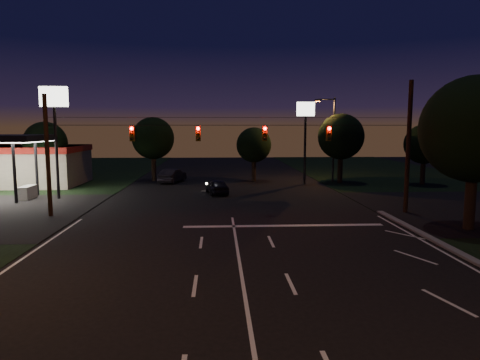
{
  "coord_description": "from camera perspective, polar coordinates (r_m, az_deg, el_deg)",
  "views": [
    {
      "loc": [
        -0.91,
        -13.4,
        5.86
      ],
      "look_at": [
        0.29,
        9.73,
        3.0
      ],
      "focal_mm": 32.0,
      "sensor_mm": 36.0,
      "label": 1
    }
  ],
  "objects": [
    {
      "name": "ground",
      "position": [
        14.65,
        0.89,
        -16.54
      ],
      "size": [
        140.0,
        140.0,
        0.0
      ],
      "primitive_type": "plane",
      "color": "black",
      "rests_on": "ground"
    },
    {
      "name": "stop_bar",
      "position": [
        25.87,
        5.84,
        -6.07
      ],
      "size": [
        12.0,
        0.5,
        0.01
      ],
      "primitive_type": "cube",
      "color": "silver",
      "rests_on": "ground"
    },
    {
      "name": "utility_pole_right",
      "position": [
        31.74,
        21.16,
        -4.08
      ],
      "size": [
        0.3,
        0.3,
        9.0
      ],
      "primitive_type": "cylinder",
      "color": "black",
      "rests_on": "ground"
    },
    {
      "name": "utility_pole_left",
      "position": [
        31.04,
        -23.91,
        -4.45
      ],
      "size": [
        0.28,
        0.28,
        8.0
      ],
      "primitive_type": "cylinder",
      "color": "black",
      "rests_on": "ground"
    },
    {
      "name": "signal_span",
      "position": [
        28.38,
        -1.13,
        6.32
      ],
      "size": [
        24.0,
        0.4,
        1.56
      ],
      "color": "black",
      "rests_on": "ground"
    },
    {
      "name": "gas_station",
      "position": [
        48.66,
        -28.48,
        2.09
      ],
      "size": [
        14.2,
        16.1,
        5.25
      ],
      "color": "gray",
      "rests_on": "ground"
    },
    {
      "name": "pole_sign_left_near",
      "position": [
        37.75,
        -23.5,
        8.16
      ],
      "size": [
        2.2,
        0.3,
        9.1
      ],
      "color": "black",
      "rests_on": "ground"
    },
    {
      "name": "pole_sign_right",
      "position": [
        44.3,
        8.72,
        7.45
      ],
      "size": [
        1.8,
        0.3,
        8.4
      ],
      "color": "black",
      "rests_on": "ground"
    },
    {
      "name": "street_light_right_far",
      "position": [
        47.0,
        12.09,
        6.13
      ],
      "size": [
        2.2,
        0.35,
        9.0
      ],
      "color": "black",
      "rests_on": "ground"
    },
    {
      "name": "tree_right_near",
      "position": [
        27.63,
        28.7,
        5.8
      ],
      "size": [
        6.0,
        6.0,
        8.76
      ],
      "color": "black",
      "rests_on": "ground"
    },
    {
      "name": "tree_far_a",
      "position": [
        46.77,
        -24.45,
        4.45
      ],
      "size": [
        4.2,
        4.2,
        6.42
      ],
      "color": "black",
      "rests_on": "ground"
    },
    {
      "name": "tree_far_b",
      "position": [
        48.06,
        -11.47,
        5.41
      ],
      "size": [
        4.6,
        4.6,
        6.98
      ],
      "color": "black",
      "rests_on": "ground"
    },
    {
      "name": "tree_far_c",
      "position": [
        46.71,
        1.87,
        4.63
      ],
      "size": [
        3.8,
        3.8,
        5.86
      ],
      "color": "black",
      "rests_on": "ground"
    },
    {
      "name": "tree_far_d",
      "position": [
        46.38,
        13.29,
        5.57
      ],
      "size": [
        4.8,
        4.8,
        7.3
      ],
      "color": "black",
      "rests_on": "ground"
    },
    {
      "name": "tree_far_e",
      "position": [
        47.41,
        23.31,
        4.36
      ],
      "size": [
        4.0,
        4.0,
        6.18
      ],
      "color": "black",
      "rests_on": "ground"
    },
    {
      "name": "car_oncoming_a",
      "position": [
        37.8,
        -3.07,
        -0.86
      ],
      "size": [
        2.3,
        4.15,
        1.34
      ],
      "primitive_type": "imported",
      "rotation": [
        0.0,
        0.0,
        3.33
      ],
      "color": "black",
      "rests_on": "ground"
    },
    {
      "name": "car_oncoming_b",
      "position": [
        46.15,
        -8.98,
        0.58
      ],
      "size": [
        2.73,
        4.71,
        1.47
      ],
      "primitive_type": "imported",
      "rotation": [
        0.0,
        0.0,
        2.86
      ],
      "color": "black",
      "rests_on": "ground"
    }
  ]
}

